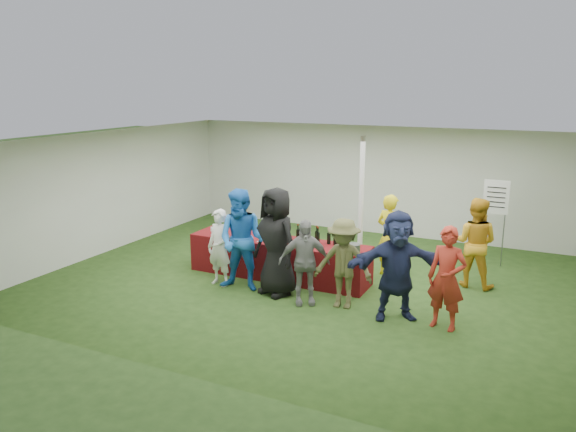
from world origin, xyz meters
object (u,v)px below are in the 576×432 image
at_px(dump_bucket, 353,249).
at_px(staff_pourer, 390,235).
at_px(customer_4, 343,264).
at_px(customer_6, 447,278).
at_px(wine_list_sign, 496,204).
at_px(customer_1, 242,240).
at_px(customer_0, 220,248).
at_px(customer_5, 397,265).
at_px(customer_2, 276,242).
at_px(customer_3, 304,262).
at_px(serving_table, 279,259).
at_px(staff_back, 475,243).

distance_m(dump_bucket, staff_pourer, 1.28).
distance_m(customer_4, customer_6, 1.72).
height_order(wine_list_sign, customer_4, wine_list_sign).
bearing_deg(customer_1, customer_0, 170.11).
distance_m(staff_pourer, customer_0, 3.30).
relative_size(staff_pourer, customer_6, 1.01).
bearing_deg(customer_6, dump_bucket, 166.94).
bearing_deg(customer_5, customer_2, 147.79).
height_order(customer_0, customer_4, customer_4).
relative_size(customer_2, customer_3, 1.30).
xyz_separation_m(serving_table, customer_1, (-0.29, -0.89, 0.56)).
xyz_separation_m(customer_0, customer_5, (3.38, -0.08, 0.17)).
height_order(dump_bucket, wine_list_sign, wine_list_sign).
bearing_deg(customer_2, customer_6, 17.81).
height_order(customer_3, customer_4, customer_4).
xyz_separation_m(staff_pourer, staff_back, (1.57, 0.12, 0.02)).
height_order(customer_0, customer_6, customer_6).
height_order(staff_back, customer_4, staff_back).
bearing_deg(wine_list_sign, dump_bucket, -126.43).
bearing_deg(staff_pourer, serving_table, 48.34).
bearing_deg(staff_back, customer_4, 53.06).
height_order(customer_0, customer_2, customer_2).
xyz_separation_m(staff_pourer, customer_6, (1.46, -2.00, -0.01)).
relative_size(staff_back, customer_2, 0.87).
xyz_separation_m(serving_table, dump_bucket, (1.59, -0.22, 0.46)).
relative_size(staff_back, customer_1, 0.90).
xyz_separation_m(dump_bucket, customer_6, (1.78, -0.77, -0.03)).
height_order(customer_0, customer_3, customer_3).
bearing_deg(staff_back, customer_3, 46.25).
xyz_separation_m(customer_1, customer_4, (1.95, 0.01, -0.17)).
bearing_deg(dump_bucket, customer_2, -154.22).
distance_m(staff_pourer, customer_1, 2.92).
bearing_deg(dump_bucket, wine_list_sign, 53.57).
relative_size(staff_back, customer_3, 1.13).
height_order(staff_pourer, customer_1, customer_1).
relative_size(customer_5, customer_6, 1.10).
bearing_deg(customer_0, customer_2, 11.76).
relative_size(staff_pourer, customer_3, 1.10).
distance_m(dump_bucket, wine_list_sign, 3.52).
height_order(customer_4, customer_6, customer_6).
xyz_separation_m(serving_table, customer_2, (0.36, -0.82, 0.60)).
xyz_separation_m(dump_bucket, staff_pourer, (0.32, 1.23, -0.02)).
bearing_deg(dump_bucket, serving_table, 172.14).
bearing_deg(staff_pourer, customer_5, 129.29).
relative_size(customer_1, customer_2, 0.96).
xyz_separation_m(dump_bucket, customer_3, (-0.59, -0.80, -0.09)).
xyz_separation_m(staff_back, customer_0, (-4.29, -2.00, -0.12)).
bearing_deg(customer_4, wine_list_sign, 55.62).
distance_m(customer_3, customer_4, 0.67).
height_order(customer_5, customer_6, customer_5).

